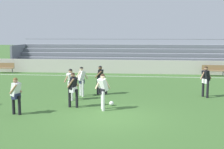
{
  "coord_description": "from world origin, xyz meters",
  "views": [
    {
      "loc": [
        1.45,
        -12.2,
        3.46
      ],
      "look_at": [
        -0.32,
        3.74,
        1.31
      ],
      "focal_mm": 48.67,
      "sensor_mm": 36.0,
      "label": 1
    }
  ],
  "objects_px": {
    "soccer_ball": "(111,103)",
    "player_dark_dropping_back": "(100,77)",
    "bleacher_stand": "(129,57)",
    "bench_near_wall_gap": "(213,69)",
    "player_dark_overlapping": "(206,79)",
    "player_white_challenging": "(71,82)",
    "bench_near_bin": "(4,67)",
    "player_white_pressing_high": "(103,88)",
    "player_white_wide_left": "(82,79)",
    "player_white_on_ball": "(16,93)",
    "player_dark_wide_right": "(73,87)"
  },
  "relations": [
    {
      "from": "bench_near_bin",
      "to": "player_white_challenging",
      "type": "relative_size",
      "value": 1.09
    },
    {
      "from": "player_white_challenging",
      "to": "player_white_on_ball",
      "type": "relative_size",
      "value": 1.02
    },
    {
      "from": "player_dark_overlapping",
      "to": "bench_near_bin",
      "type": "bearing_deg",
      "value": 151.02
    },
    {
      "from": "bleacher_stand",
      "to": "bench_near_wall_gap",
      "type": "distance_m",
      "value": 7.93
    },
    {
      "from": "player_dark_overlapping",
      "to": "player_white_on_ball",
      "type": "bearing_deg",
      "value": -152.36
    },
    {
      "from": "bench_near_wall_gap",
      "to": "bleacher_stand",
      "type": "bearing_deg",
      "value": 154.05
    },
    {
      "from": "bench_near_bin",
      "to": "player_dark_overlapping",
      "type": "relative_size",
      "value": 1.05
    },
    {
      "from": "bench_near_wall_gap",
      "to": "player_white_pressing_high",
      "type": "xyz_separation_m",
      "value": [
        -7.47,
        -12.15,
        0.45
      ]
    },
    {
      "from": "soccer_ball",
      "to": "player_dark_dropping_back",
      "type": "bearing_deg",
      "value": 109.73
    },
    {
      "from": "bench_near_wall_gap",
      "to": "player_white_challenging",
      "type": "distance_m",
      "value": 13.94
    },
    {
      "from": "player_dark_wide_right",
      "to": "player_dark_dropping_back",
      "type": "distance_m",
      "value": 3.26
    },
    {
      "from": "player_white_challenging",
      "to": "player_white_wide_left",
      "type": "relative_size",
      "value": 1.0
    },
    {
      "from": "player_dark_overlapping",
      "to": "player_dark_dropping_back",
      "type": "xyz_separation_m",
      "value": [
        -5.84,
        0.08,
        -0.03
      ]
    },
    {
      "from": "player_white_pressing_high",
      "to": "soccer_ball",
      "type": "bearing_deg",
      "value": 71.28
    },
    {
      "from": "player_dark_overlapping",
      "to": "player_white_challenging",
      "type": "bearing_deg",
      "value": -168.11
    },
    {
      "from": "player_white_pressing_high",
      "to": "player_white_wide_left",
      "type": "relative_size",
      "value": 1.02
    },
    {
      "from": "bleacher_stand",
      "to": "player_white_challenging",
      "type": "xyz_separation_m",
      "value": [
        -2.33,
        -13.71,
        -0.3
      ]
    },
    {
      "from": "player_dark_wide_right",
      "to": "player_white_on_ball",
      "type": "height_order",
      "value": "player_dark_wide_right"
    },
    {
      "from": "player_dark_overlapping",
      "to": "player_dark_dropping_back",
      "type": "bearing_deg",
      "value": 179.25
    },
    {
      "from": "player_white_on_ball",
      "to": "player_white_wide_left",
      "type": "bearing_deg",
      "value": 64.54
    },
    {
      "from": "player_white_on_ball",
      "to": "player_white_wide_left",
      "type": "distance_m",
      "value": 4.61
    },
    {
      "from": "player_white_pressing_high",
      "to": "player_white_challenging",
      "type": "xyz_separation_m",
      "value": [
        -1.96,
        1.9,
        -0.02
      ]
    },
    {
      "from": "player_white_pressing_high",
      "to": "player_white_wide_left",
      "type": "bearing_deg",
      "value": 118.54
    },
    {
      "from": "bleacher_stand",
      "to": "soccer_ball",
      "type": "bearing_deg",
      "value": -90.27
    },
    {
      "from": "bench_near_wall_gap",
      "to": "player_white_on_ball",
      "type": "relative_size",
      "value": 1.11
    },
    {
      "from": "bleacher_stand",
      "to": "player_white_on_ball",
      "type": "distance_m",
      "value": 17.27
    },
    {
      "from": "bleacher_stand",
      "to": "soccer_ball",
      "type": "xyz_separation_m",
      "value": [
        -0.07,
        -14.73,
        -1.18
      ]
    },
    {
      "from": "bench_near_bin",
      "to": "soccer_ball",
      "type": "height_order",
      "value": "bench_near_bin"
    },
    {
      "from": "bench_near_wall_gap",
      "to": "player_dark_overlapping",
      "type": "distance_m",
      "value": 9.05
    },
    {
      "from": "soccer_ball",
      "to": "player_white_challenging",
      "type": "bearing_deg",
      "value": 155.78
    },
    {
      "from": "bench_near_wall_gap",
      "to": "player_dark_wide_right",
      "type": "relative_size",
      "value": 1.08
    },
    {
      "from": "bench_near_bin",
      "to": "player_dark_dropping_back",
      "type": "height_order",
      "value": "player_dark_dropping_back"
    },
    {
      "from": "player_white_pressing_high",
      "to": "bench_near_bin",
      "type": "bearing_deg",
      "value": 131.08
    },
    {
      "from": "player_dark_dropping_back",
      "to": "player_white_on_ball",
      "type": "bearing_deg",
      "value": -122.27
    },
    {
      "from": "player_white_on_ball",
      "to": "player_dark_overlapping",
      "type": "xyz_separation_m",
      "value": [
        8.79,
        4.6,
        0.07
      ]
    },
    {
      "from": "player_white_challenging",
      "to": "player_dark_dropping_back",
      "type": "height_order",
      "value": "player_dark_dropping_back"
    },
    {
      "from": "bleacher_stand",
      "to": "player_white_wide_left",
      "type": "distance_m",
      "value": 12.8
    },
    {
      "from": "bleacher_stand",
      "to": "player_dark_wide_right",
      "type": "xyz_separation_m",
      "value": [
        -1.83,
        -15.28,
        -0.3
      ]
    },
    {
      "from": "player_white_on_ball",
      "to": "bench_near_bin",
      "type": "bearing_deg",
      "value": 117.67
    },
    {
      "from": "player_dark_wide_right",
      "to": "player_white_challenging",
      "type": "relative_size",
      "value": 1.01
    },
    {
      "from": "bench_near_bin",
      "to": "soccer_ball",
      "type": "distance_m",
      "value": 15.68
    },
    {
      "from": "bench_near_wall_gap",
      "to": "player_dark_wide_right",
      "type": "height_order",
      "value": "player_dark_wide_right"
    },
    {
      "from": "player_dark_wide_right",
      "to": "player_white_on_ball",
      "type": "relative_size",
      "value": 1.03
    },
    {
      "from": "bench_near_wall_gap",
      "to": "player_dark_dropping_back",
      "type": "relative_size",
      "value": 1.08
    },
    {
      "from": "bleacher_stand",
      "to": "player_white_on_ball",
      "type": "height_order",
      "value": "bleacher_stand"
    },
    {
      "from": "bleacher_stand",
      "to": "bench_near_wall_gap",
      "type": "bearing_deg",
      "value": -25.95
    },
    {
      "from": "player_white_pressing_high",
      "to": "soccer_ball",
      "type": "xyz_separation_m",
      "value": [
        0.3,
        0.88,
        -0.89
      ]
    },
    {
      "from": "player_white_on_ball",
      "to": "player_white_wide_left",
      "type": "relative_size",
      "value": 0.98
    },
    {
      "from": "bleacher_stand",
      "to": "player_dark_dropping_back",
      "type": "bearing_deg",
      "value": -94.72
    },
    {
      "from": "player_white_pressing_high",
      "to": "player_dark_overlapping",
      "type": "xyz_separation_m",
      "value": [
        5.2,
        3.4,
        0.02
      ]
    }
  ]
}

